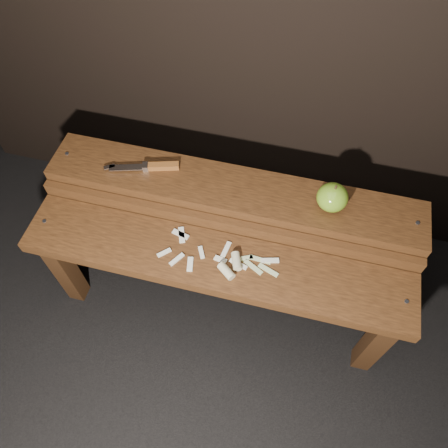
% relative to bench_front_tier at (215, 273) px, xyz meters
% --- Properties ---
extents(ground, '(60.00, 60.00, 0.00)m').
position_rel_bench_front_tier_xyz_m(ground, '(0.00, 0.06, -0.35)').
color(ground, black).
extents(bench_front_tier, '(1.20, 0.20, 0.42)m').
position_rel_bench_front_tier_xyz_m(bench_front_tier, '(0.00, 0.00, 0.00)').
color(bench_front_tier, '#341D0D').
rests_on(bench_front_tier, ground).
extents(bench_rear_tier, '(1.20, 0.21, 0.50)m').
position_rel_bench_front_tier_xyz_m(bench_rear_tier, '(0.00, 0.23, 0.06)').
color(bench_rear_tier, '#341D0D').
rests_on(bench_rear_tier, ground).
extents(apple, '(0.09, 0.09, 0.10)m').
position_rel_bench_front_tier_xyz_m(apple, '(0.30, 0.23, 0.19)').
color(apple, olive).
rests_on(apple, bench_rear_tier).
extents(knife, '(0.24, 0.09, 0.02)m').
position_rel_bench_front_tier_xyz_m(knife, '(-0.26, 0.24, 0.16)').
color(knife, brown).
rests_on(knife, bench_rear_tier).
extents(apple_scraps, '(0.37, 0.15, 0.03)m').
position_rel_bench_front_tier_xyz_m(apple_scraps, '(0.03, 0.01, 0.08)').
color(apple_scraps, beige).
rests_on(apple_scraps, bench_front_tier).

